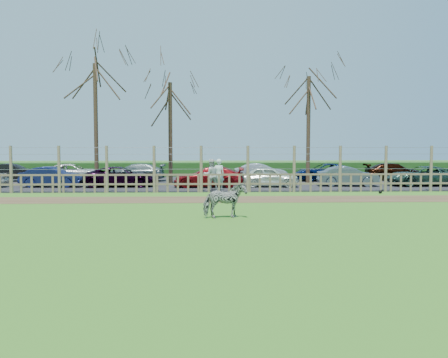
{
  "coord_description": "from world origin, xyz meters",
  "views": [
    {
      "loc": [
        0.16,
        -18.6,
        2.58
      ],
      "look_at": [
        1.0,
        2.5,
        1.1
      ],
      "focal_mm": 40.0,
      "sensor_mm": 36.0,
      "label": 1
    }
  ],
  "objects_px": {
    "tree_right": "(309,103)",
    "car_13": "(394,172)",
    "car_1": "(52,177)",
    "car_8": "(72,173)",
    "visitor_a": "(219,175)",
    "car_7": "(12,172)",
    "visitor_b": "(211,175)",
    "car_3": "(209,177)",
    "car_5": "(348,176)",
    "car_6": "(422,176)",
    "car_12": "(325,172)",
    "car_11": "(261,172)",
    "crow": "(381,192)",
    "car_9": "(135,172)",
    "car_2": "(121,177)",
    "tree_left": "(95,95)",
    "car_4": "(269,177)",
    "zebra": "(225,200)",
    "tree_mid": "(170,108)"
  },
  "relations": [
    {
      "from": "tree_left",
      "to": "car_6",
      "type": "relative_size",
      "value": 1.82
    },
    {
      "from": "car_1",
      "to": "car_3",
      "type": "distance_m",
      "value": 9.3
    },
    {
      "from": "car_7",
      "to": "car_13",
      "type": "relative_size",
      "value": 0.88
    },
    {
      "from": "car_4",
      "to": "car_6",
      "type": "bearing_deg",
      "value": -81.4
    },
    {
      "from": "tree_left",
      "to": "tree_mid",
      "type": "distance_m",
      "value": 4.67
    },
    {
      "from": "car_1",
      "to": "car_7",
      "type": "xyz_separation_m",
      "value": [
        -4.17,
        4.82,
        0.0
      ]
    },
    {
      "from": "tree_left",
      "to": "car_13",
      "type": "height_order",
      "value": "tree_left"
    },
    {
      "from": "crow",
      "to": "car_13",
      "type": "height_order",
      "value": "car_13"
    },
    {
      "from": "car_8",
      "to": "car_11",
      "type": "distance_m",
      "value": 12.9
    },
    {
      "from": "visitor_a",
      "to": "crow",
      "type": "bearing_deg",
      "value": 167.15
    },
    {
      "from": "visitor_b",
      "to": "car_6",
      "type": "distance_m",
      "value": 13.2
    },
    {
      "from": "visitor_a",
      "to": "car_5",
      "type": "height_order",
      "value": "visitor_a"
    },
    {
      "from": "car_7",
      "to": "car_13",
      "type": "distance_m",
      "value": 26.57
    },
    {
      "from": "tree_left",
      "to": "crow",
      "type": "distance_m",
      "value": 17.69
    },
    {
      "from": "visitor_a",
      "to": "car_12",
      "type": "relative_size",
      "value": 0.4
    },
    {
      "from": "car_7",
      "to": "car_12",
      "type": "height_order",
      "value": "same"
    },
    {
      "from": "car_8",
      "to": "car_3",
      "type": "bearing_deg",
      "value": -122.66
    },
    {
      "from": "car_8",
      "to": "car_13",
      "type": "relative_size",
      "value": 1.04
    },
    {
      "from": "car_7",
      "to": "car_11",
      "type": "xyz_separation_m",
      "value": [
        17.11,
        -0.4,
        0.0
      ]
    },
    {
      "from": "car_1",
      "to": "tree_right",
      "type": "bearing_deg",
      "value": -77.35
    },
    {
      "from": "tree_left",
      "to": "crow",
      "type": "bearing_deg",
      "value": -19.1
    },
    {
      "from": "zebra",
      "to": "car_11",
      "type": "xyz_separation_m",
      "value": [
        3.21,
        17.05,
        0.02
      ]
    },
    {
      "from": "crow",
      "to": "car_9",
      "type": "relative_size",
      "value": 0.06
    },
    {
      "from": "visitor_b",
      "to": "car_13",
      "type": "distance_m",
      "value": 14.87
    },
    {
      "from": "visitor_a",
      "to": "car_8",
      "type": "bearing_deg",
      "value": -34.78
    },
    {
      "from": "tree_right",
      "to": "car_13",
      "type": "distance_m",
      "value": 8.22
    },
    {
      "from": "tree_left",
      "to": "visitor_a",
      "type": "distance_m",
      "value": 9.53
    },
    {
      "from": "car_1",
      "to": "car_13",
      "type": "height_order",
      "value": "same"
    },
    {
      "from": "visitor_a",
      "to": "car_12",
      "type": "bearing_deg",
      "value": -138.67
    },
    {
      "from": "car_3",
      "to": "car_12",
      "type": "height_order",
      "value": "same"
    },
    {
      "from": "tree_left",
      "to": "visitor_a",
      "type": "xyz_separation_m",
      "value": [
        7.46,
        -3.61,
        -4.71
      ]
    },
    {
      "from": "car_1",
      "to": "car_12",
      "type": "relative_size",
      "value": 0.84
    },
    {
      "from": "car_1",
      "to": "car_4",
      "type": "height_order",
      "value": "same"
    },
    {
      "from": "car_1",
      "to": "car_3",
      "type": "height_order",
      "value": "same"
    },
    {
      "from": "car_2",
      "to": "car_11",
      "type": "height_order",
      "value": "same"
    },
    {
      "from": "car_2",
      "to": "crow",
      "type": "bearing_deg",
      "value": -110.28
    },
    {
      "from": "car_3",
      "to": "car_9",
      "type": "bearing_deg",
      "value": -133.2
    },
    {
      "from": "tree_right",
      "to": "visitor_b",
      "type": "height_order",
      "value": "tree_right"
    },
    {
      "from": "visitor_a",
      "to": "car_7",
      "type": "height_order",
      "value": "visitor_a"
    },
    {
      "from": "tree_right",
      "to": "car_2",
      "type": "height_order",
      "value": "tree_right"
    },
    {
      "from": "car_8",
      "to": "car_1",
      "type": "bearing_deg",
      "value": 174.33
    },
    {
      "from": "car_1",
      "to": "car_8",
      "type": "relative_size",
      "value": 0.84
    },
    {
      "from": "car_5",
      "to": "car_6",
      "type": "height_order",
      "value": "same"
    },
    {
      "from": "car_13",
      "to": "tree_left",
      "type": "bearing_deg",
      "value": 105.48
    },
    {
      "from": "visitor_b",
      "to": "car_11",
      "type": "relative_size",
      "value": 0.47
    },
    {
      "from": "visitor_b",
      "to": "zebra",
      "type": "bearing_deg",
      "value": 79.22
    },
    {
      "from": "car_2",
      "to": "car_6",
      "type": "relative_size",
      "value": 1.0
    },
    {
      "from": "car_5",
      "to": "car_7",
      "type": "relative_size",
      "value": 1.0
    },
    {
      "from": "visitor_b",
      "to": "car_9",
      "type": "distance_m",
      "value": 8.86
    },
    {
      "from": "car_1",
      "to": "car_5",
      "type": "relative_size",
      "value": 1.0
    }
  ]
}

